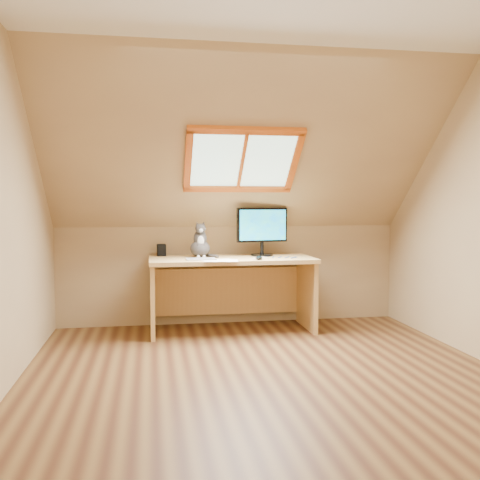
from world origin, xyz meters
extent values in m
plane|color=brown|center=(0.00, 0.00, 0.00)|extent=(3.50, 3.50, 0.00)
cube|color=tan|center=(0.00, -1.75, 1.20)|extent=(3.50, 0.02, 2.40)
cube|color=tan|center=(-1.75, 0.00, 1.20)|extent=(0.02, 3.50, 2.40)
cube|color=tan|center=(0.00, 1.75, 0.50)|extent=(3.50, 0.02, 1.00)
cube|color=tan|center=(0.00, 0.97, 1.70)|extent=(3.50, 1.56, 1.41)
cube|color=#B2E0CC|center=(0.00, 1.05, 1.63)|extent=(0.90, 0.53, 0.48)
cube|color=#C54C12|center=(0.00, 1.05, 1.63)|extent=(1.02, 0.64, 0.59)
cube|color=#DEB069|center=(-0.05, 1.38, 0.70)|extent=(1.57, 0.69, 0.04)
cube|color=#DEB069|center=(-0.80, 1.38, 0.34)|extent=(0.04, 0.62, 0.68)
cube|color=#DEB069|center=(0.71, 1.38, 0.34)|extent=(0.04, 0.62, 0.68)
cube|color=#DEB069|center=(-0.05, 1.69, 0.34)|extent=(1.47, 0.03, 0.47)
cylinder|color=black|center=(0.27, 1.48, 0.73)|extent=(0.22, 0.22, 0.02)
cylinder|color=black|center=(0.27, 1.48, 0.80)|extent=(0.04, 0.04, 0.12)
cube|color=black|center=(0.27, 1.48, 1.02)|extent=(0.52, 0.11, 0.34)
cube|color=#0044BD|center=(0.28, 1.45, 1.02)|extent=(0.47, 0.08, 0.30)
ellipsoid|color=#3E3937|center=(-0.34, 1.46, 0.80)|extent=(0.20, 0.24, 0.17)
ellipsoid|color=#3E3937|center=(-0.34, 1.45, 0.90)|extent=(0.13, 0.13, 0.18)
ellipsoid|color=silver|center=(-0.34, 1.39, 0.88)|extent=(0.06, 0.04, 0.10)
ellipsoid|color=#3E3937|center=(-0.34, 1.40, 1.00)|extent=(0.10, 0.09, 0.09)
sphere|color=silver|center=(-0.34, 1.36, 0.98)|extent=(0.04, 0.04, 0.04)
cone|color=#3E3937|center=(-0.37, 1.42, 1.04)|extent=(0.05, 0.05, 0.06)
cone|color=#3E3937|center=(-0.31, 1.42, 1.04)|extent=(0.05, 0.05, 0.06)
cube|color=black|center=(-0.71, 1.63, 0.78)|extent=(0.09, 0.09, 0.12)
cube|color=#B2B2B7|center=(-0.36, 1.22, 0.72)|extent=(0.27, 0.20, 0.01)
ellipsoid|color=black|center=(0.17, 1.13, 0.73)|extent=(0.10, 0.12, 0.03)
cube|color=white|center=(-0.13, 1.12, 0.72)|extent=(0.33, 0.27, 0.00)
cube|color=white|center=(-0.13, 1.12, 0.72)|extent=(0.32, 0.24, 0.00)
camera|label=1|loc=(-0.81, -3.69, 1.24)|focal=40.00mm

